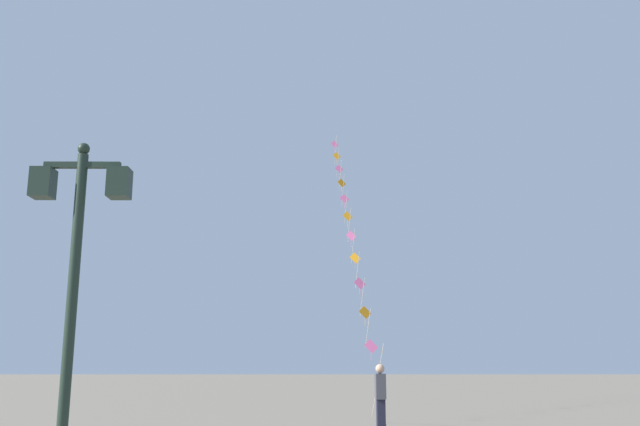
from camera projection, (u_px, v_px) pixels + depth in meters
The scene contains 4 objects.
ground_plane at pixel (307, 422), 20.35m from camera, with size 160.00×160.00×0.00m, color #756B5B.
twin_lantern_lamp_post at pixel (76, 247), 8.88m from camera, with size 1.30×0.28×4.65m.
kite_train at pixel (350, 227), 28.22m from camera, with size 1.10×17.48×13.71m.
kite_flyer at pixel (381, 398), 16.45m from camera, with size 0.25×0.61×1.71m.
Camera 1 is at (0.28, -1.22, 1.76)m, focal length 38.25 mm.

